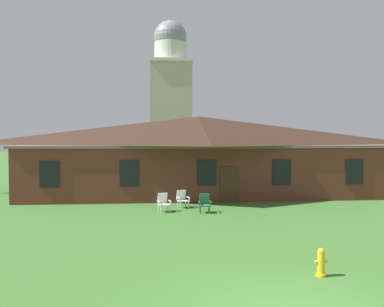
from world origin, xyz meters
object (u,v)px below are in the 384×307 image
lawn_chair_near_door (182,199)px  fire_hydrant (321,263)px  lawn_chair_by_porch (163,202)px  lawn_chair_left_end (205,203)px

lawn_chair_near_door → fire_hydrant: (3.17, -11.23, -0.12)m
lawn_chair_by_porch → lawn_chair_near_door: (1.05, 1.12, 0.00)m
lawn_chair_left_end → fire_hydrant: (2.12, -9.70, -0.12)m
lawn_chair_by_porch → lawn_chair_left_end: bearing=-11.0°
fire_hydrant → lawn_chair_near_door: bearing=105.8°
lawn_chair_by_porch → fire_hydrant: bearing=-67.3°
lawn_chair_by_porch → fire_hydrant: 10.95m
lawn_chair_by_porch → lawn_chair_left_end: (2.10, -0.41, 0.00)m
lawn_chair_near_door → fire_hydrant: lawn_chair_near_door is taller
lawn_chair_left_end → fire_hydrant: size_ratio=1.21×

